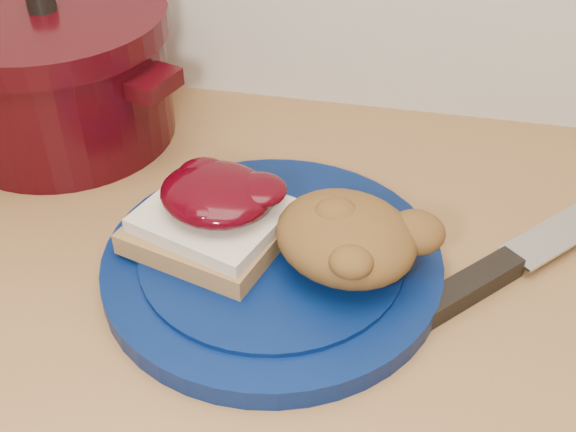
% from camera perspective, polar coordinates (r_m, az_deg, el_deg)
% --- Properties ---
extents(plate, '(0.39, 0.39, 0.02)m').
position_cam_1_polar(plate, '(0.64, -1.24, -3.77)').
color(plate, '#041544').
rests_on(plate, wood_countertop).
extents(sandwich, '(0.15, 0.14, 0.06)m').
position_cam_1_polar(sandwich, '(0.63, -5.96, 0.21)').
color(sandwich, olive).
rests_on(sandwich, plate).
extents(stuffing_mound, '(0.15, 0.14, 0.06)m').
position_cam_1_polar(stuffing_mound, '(0.60, 4.58, -1.71)').
color(stuffing_mound, brown).
rests_on(stuffing_mound, plate).
extents(chef_knife, '(0.26, 0.28, 0.02)m').
position_cam_1_polar(chef_knife, '(0.66, 16.35, -4.04)').
color(chef_knife, black).
rests_on(chef_knife, wood_countertop).
extents(dutch_oven, '(0.32, 0.32, 0.16)m').
position_cam_1_polar(dutch_oven, '(0.84, -17.80, 10.68)').
color(dutch_oven, black).
rests_on(dutch_oven, wood_countertop).
extents(pepper_grinder, '(0.06, 0.06, 0.12)m').
position_cam_1_polar(pepper_grinder, '(0.87, -15.13, 11.35)').
color(pepper_grinder, black).
rests_on(pepper_grinder, wood_countertop).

